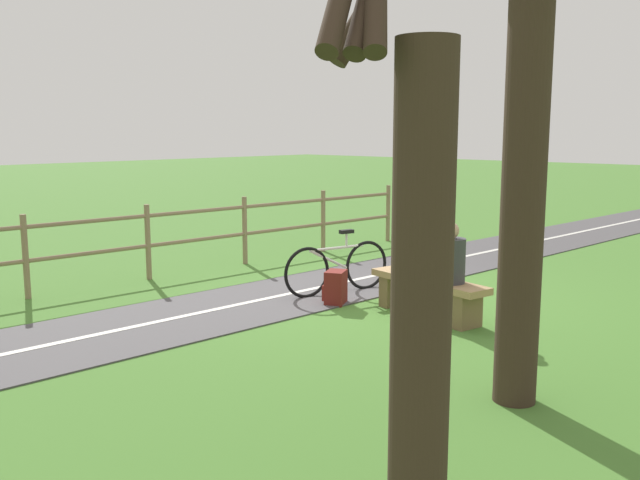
{
  "coord_description": "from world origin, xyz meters",
  "views": [
    {
      "loc": [
        -5.5,
        7.0,
        2.19
      ],
      "look_at": [
        -0.21,
        1.34,
        0.96
      ],
      "focal_mm": 38.72,
      "sensor_mm": 36.0,
      "label": 1
    }
  ],
  "objects_px": {
    "person_seated": "(450,257)",
    "backpack": "(335,288)",
    "bench": "(428,290)",
    "tree_mid_field": "(522,138)",
    "tree_far_left": "(414,252)",
    "bicycle": "(337,267)"
  },
  "relations": [
    {
      "from": "tree_mid_field",
      "to": "person_seated",
      "type": "bearing_deg",
      "value": -44.59
    },
    {
      "from": "bicycle",
      "to": "tree_far_left",
      "type": "relative_size",
      "value": 0.44
    },
    {
      "from": "backpack",
      "to": "tree_mid_field",
      "type": "height_order",
      "value": "tree_mid_field"
    },
    {
      "from": "tree_far_left",
      "to": "bicycle",
      "type": "bearing_deg",
      "value": -44.64
    },
    {
      "from": "bench",
      "to": "person_seated",
      "type": "xyz_separation_m",
      "value": [
        -0.32,
        0.06,
        0.44
      ]
    },
    {
      "from": "backpack",
      "to": "tree_far_left",
      "type": "bearing_deg",
      "value": 136.09
    },
    {
      "from": "backpack",
      "to": "tree_mid_field",
      "type": "bearing_deg",
      "value": 156.72
    },
    {
      "from": "bench",
      "to": "backpack",
      "type": "bearing_deg",
      "value": 26.22
    },
    {
      "from": "person_seated",
      "to": "tree_far_left",
      "type": "bearing_deg",
      "value": 130.77
    },
    {
      "from": "backpack",
      "to": "tree_mid_field",
      "type": "distance_m",
      "value": 3.93
    },
    {
      "from": "bench",
      "to": "tree_far_left",
      "type": "relative_size",
      "value": 0.46
    },
    {
      "from": "tree_mid_field",
      "to": "tree_far_left",
      "type": "bearing_deg",
      "value": 104.27
    },
    {
      "from": "bench",
      "to": "tree_mid_field",
      "type": "distance_m",
      "value": 3.16
    },
    {
      "from": "backpack",
      "to": "bench",
      "type": "bearing_deg",
      "value": -164.65
    },
    {
      "from": "bicycle",
      "to": "tree_far_left",
      "type": "xyz_separation_m",
      "value": [
        -4.09,
        4.04,
        1.22
      ]
    },
    {
      "from": "person_seated",
      "to": "backpack",
      "type": "xyz_separation_m",
      "value": [
        1.51,
        0.26,
        -0.55
      ]
    },
    {
      "from": "bicycle",
      "to": "tree_mid_field",
      "type": "relative_size",
      "value": 0.36
    },
    {
      "from": "bench",
      "to": "tree_far_left",
      "type": "xyz_separation_m",
      "value": [
        -2.53,
        3.91,
        1.27
      ]
    },
    {
      "from": "bench",
      "to": "bicycle",
      "type": "xyz_separation_m",
      "value": [
        1.56,
        -0.13,
        0.04
      ]
    },
    {
      "from": "bench",
      "to": "bicycle",
      "type": "height_order",
      "value": "bicycle"
    },
    {
      "from": "bench",
      "to": "backpack",
      "type": "height_order",
      "value": "bench"
    },
    {
      "from": "bicycle",
      "to": "bench",
      "type": "bearing_deg",
      "value": 100.16
    }
  ]
}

